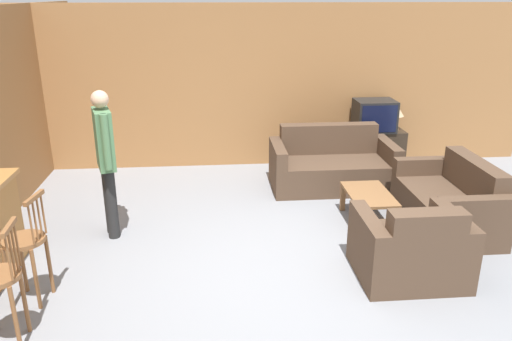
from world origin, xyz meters
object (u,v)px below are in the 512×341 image
tv_unit (372,149)px  table_lamp (396,111)px  loveseat_right (450,202)px  bar_chair_mid (27,247)px  coffee_table (369,198)px  armchair_near (411,250)px  person_by_window (106,156)px  bar_chair_near (0,285)px  couch_far (332,166)px  tv (374,116)px

tv_unit → table_lamp: size_ratio=2.34×
loveseat_right → bar_chair_mid: bearing=-165.3°
loveseat_right → table_lamp: (0.07, 2.25, 0.64)m
bar_chair_mid → coffee_table: (3.63, 1.39, -0.22)m
armchair_near → person_by_window: bearing=158.5°
bar_chair_near → person_by_window: bearing=75.7°
tv_unit → table_lamp: 0.72m
bar_chair_near → loveseat_right: bearing=21.7°
loveseat_right → person_by_window: bearing=178.4°
couch_far → tv: (0.85, 0.79, 0.57)m
bar_chair_mid → couch_far: size_ratio=0.60×
tv_unit → table_lamp: bearing=0.0°
bar_chair_mid → loveseat_right: bar_chair_mid is taller
bar_chair_mid → couch_far: (3.46, 2.66, -0.24)m
couch_far → coffee_table: (0.17, -1.27, 0.02)m
table_lamp → couch_far: bearing=-146.6°
loveseat_right → armchair_near: bearing=-129.7°
couch_far → tv_unit: couch_far is taller
coffee_table → table_lamp: 2.39m
tv_unit → person_by_window: size_ratio=0.58×
armchair_near → table_lamp: (1.00, 3.38, 0.63)m
bar_chair_near → coffee_table: (3.63, 2.01, -0.22)m
table_lamp → person_by_window: size_ratio=0.25×
loveseat_right → tv: bearing=97.1°
armchair_near → person_by_window: (-3.16, 1.24, 0.67)m
tv → bar_chair_mid: bearing=-141.3°
table_lamp → person_by_window: (-4.16, -2.13, 0.04)m
couch_far → coffee_table: 1.29m
bar_chair_mid → person_by_window: bearing=69.5°
loveseat_right → tv: size_ratio=2.44×
loveseat_right → table_lamp: table_lamp is taller
loveseat_right → tv: 2.33m
couch_far → person_by_window: size_ratio=1.03×
couch_far → tv: size_ratio=2.83×
tv → coffee_table: bearing=-108.4°
bar_chair_near → table_lamp: 6.20m
bar_chair_mid → loveseat_right: bearing=14.7°
tv_unit → table_lamp: table_lamp is taller
tv → loveseat_right: bearing=-82.9°
bar_chair_mid → couch_far: bearing=37.6°
tv → table_lamp: tv is taller
armchair_near → loveseat_right: armchair_near is taller
bar_chair_mid → armchair_near: size_ratio=1.03×
tv_unit → armchair_near: bearing=-101.0°
coffee_table → armchair_near: bearing=-88.7°
couch_far → tv: 1.29m
loveseat_right → coffee_table: (-0.97, 0.18, 0.02)m
couch_far → armchair_near: couch_far is taller
bar_chair_mid → person_by_window: person_by_window is taller
tv_unit → tv: (0.00, -0.00, 0.56)m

